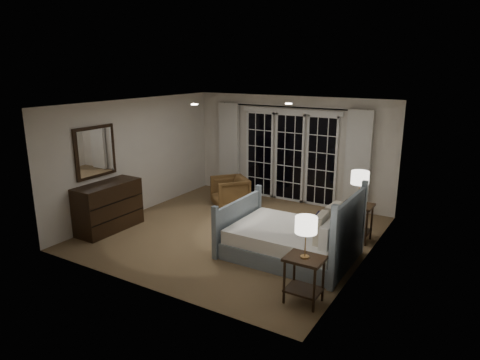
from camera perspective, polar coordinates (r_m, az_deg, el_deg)
The scene contains 20 objects.
floor at distance 8.44m, azimuth -0.71°, elevation -7.03°, with size 5.00×5.00×0.00m, color brown.
ceiling at distance 7.85m, azimuth -0.77°, elevation 10.14°, with size 5.00×5.00×0.00m, color white.
wall_left at distance 9.58m, azimuth -13.55°, elevation 3.05°, with size 0.02×5.00×2.50m, color silver.
wall_right at distance 7.10m, azimuth 16.66°, elevation -1.30°, with size 0.02×5.00×2.50m, color silver.
wall_back at distance 10.21m, azimuth 6.72°, elevation 4.09°, with size 5.00×0.02×2.50m, color silver.
wall_front at distance 6.16m, azimuth -13.16°, elevation -3.53°, with size 5.00×0.02×2.50m, color silver.
french_doors at distance 10.21m, azimuth 6.60°, elevation 3.17°, with size 2.50×0.04×2.20m.
curtain_rod at distance 9.98m, azimuth 6.66°, elevation 9.64°, with size 0.03×0.03×3.50m, color black.
curtain_left at distance 10.90m, azimuth -1.48°, elevation 4.34°, with size 0.55×0.10×2.25m, color silver.
curtain_right at distance 9.57m, azimuth 15.42°, elevation 2.30°, with size 0.55×0.10×2.25m, color silver.
downlight_a at distance 8.00m, azimuth 6.50°, elevation 10.06°, with size 0.12×0.12×0.01m, color white.
downlight_b at distance 7.86m, azimuth -6.11°, elevation 9.99°, with size 0.12×0.12×0.01m, color white.
bed at distance 7.37m, azimuth 7.08°, elevation -7.89°, with size 2.09×1.49×1.21m.
nightstand_left at distance 6.01m, azimuth 8.54°, elevation -12.13°, with size 0.52×0.41×0.67m.
nightstand_right at distance 8.22m, azimuth 15.35°, elevation -4.69°, with size 0.55×0.44×0.71m.
lamp_left at distance 5.73m, azimuth 8.81°, elevation -6.01°, with size 0.30×0.30×0.57m.
lamp_right at distance 8.01m, azimuth 15.71°, elevation 0.26°, with size 0.32×0.32×0.62m.
armchair at distance 9.84m, azimuth -1.35°, elevation -1.63°, with size 0.75×0.77×0.70m, color brown.
dresser at distance 8.83m, azimuth -17.15°, elevation -3.42°, with size 0.57×1.34×0.95m.
mirror at distance 8.75m, azimuth -18.73°, elevation 3.56°, with size 0.05×0.85×1.00m.
Camera 1 is at (4.14, -6.63, 3.16)m, focal length 32.00 mm.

